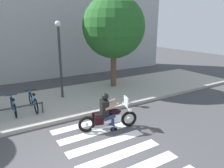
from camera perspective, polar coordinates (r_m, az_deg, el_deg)
name	(u,v)px	position (r m, az deg, el deg)	size (l,w,h in m)	color
ground_plane	(87,167)	(6.33, -6.73, -21.21)	(48.00, 48.00, 0.00)	#424244
sidewalk	(40,105)	(10.72, -18.65, -5.41)	(24.00, 4.40, 0.15)	#A8A399
crosswalk_stripe_2	(120,155)	(6.76, 2.22, -18.36)	(2.80, 0.40, 0.01)	white
crosswalk_stripe_3	(107,143)	(7.33, -1.38, -15.37)	(2.80, 0.40, 0.01)	white
crosswalk_stripe_4	(96,132)	(7.94, -4.35, -12.79)	(2.80, 0.40, 0.01)	white
crosswalk_stripe_5	(86,124)	(8.58, -6.85, -10.56)	(2.80, 0.40, 0.01)	white
motorcycle	(109,118)	(7.97, -0.89, -9.03)	(2.20, 0.88, 1.21)	black
rider	(107,109)	(7.81, -1.46, -6.66)	(0.72, 0.65, 1.43)	black
bicycle_3	(13,106)	(9.89, -24.85, -5.34)	(0.48, 1.60, 0.72)	black
bicycle_4	(33,102)	(9.97, -20.32, -4.46)	(0.48, 1.74, 0.80)	black
street_lamp	(60,53)	(10.84, -13.78, 8.01)	(0.28, 0.28, 3.94)	#2D2D33
tree_near_rack	(114,27)	(12.54, 0.42, 15.00)	(3.58, 3.58, 5.44)	brown
building_backdrop	(12,12)	(15.69, -25.20, 17.00)	(24.00, 1.20, 9.04)	#ABABAB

